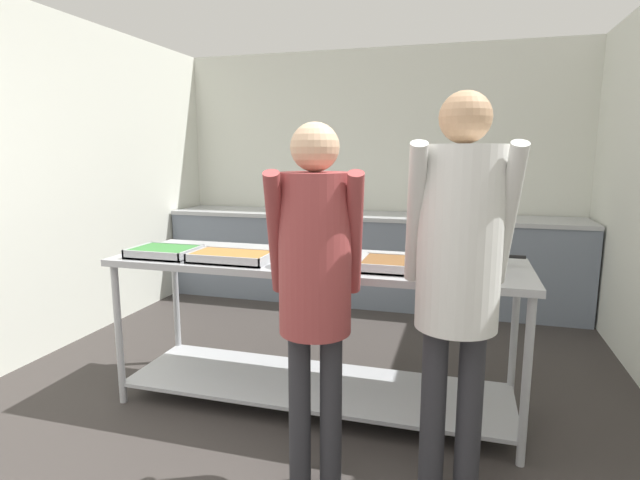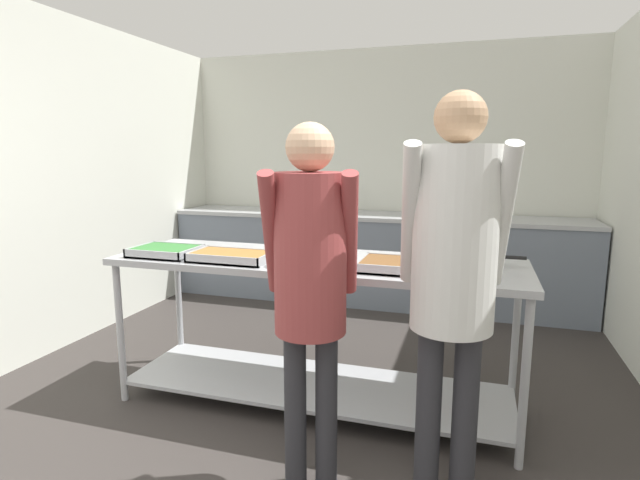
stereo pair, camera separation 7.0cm
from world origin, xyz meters
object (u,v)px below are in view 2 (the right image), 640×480
guest_serving_left (310,269)px  guest_serving_right (454,260)px  plate_stack (335,259)px  water_bottle (334,200)px  broccoli_bowl (287,260)px  sauce_pan (477,259)px  serving_tray_vegetables (166,251)px  serving_tray_greens (231,257)px  serving_tray_roast (396,265)px

guest_serving_left → guest_serving_right: (0.61, 0.07, 0.07)m
plate_stack → water_bottle: water_bottle is taller
broccoli_bowl → sauce_pan: 1.08m
sauce_pan → guest_serving_left: bearing=-128.5°
plate_stack → sauce_pan: bearing=16.5°
serving_tray_vegetables → guest_serving_right: (1.76, -0.53, 0.17)m
guest_serving_left → plate_stack: bearing=96.1°
serving_tray_greens → sauce_pan: bearing=12.6°
broccoli_bowl → guest_serving_right: bearing=-26.7°
sauce_pan → broccoli_bowl: bearing=-161.0°
sauce_pan → guest_serving_left: guest_serving_left is taller
serving_tray_roast → broccoli_bowl: bearing=-170.5°
water_bottle → plate_stack: bearing=-73.9°
guest_serving_left → guest_serving_right: size_ratio=0.94×
serving_tray_greens → plate_stack: (0.62, 0.08, 0.01)m
plate_stack → guest_serving_right: guest_serving_right is taller
broccoli_bowl → serving_tray_roast: bearing=9.5°
serving_tray_greens → serving_tray_roast: (0.96, 0.06, 0.00)m
guest_serving_right → water_bottle: (-1.37, 3.01, -0.06)m
serving_tray_greens → sauce_pan: size_ratio=1.22×
serving_tray_greens → broccoli_bowl: (0.37, -0.04, 0.01)m
serving_tray_vegetables → serving_tray_roast: 1.43m
serving_tray_vegetables → broccoli_bowl: bearing=-4.3°
guest_serving_right → plate_stack: bearing=139.0°
guest_serving_right → water_bottle: bearing=114.5°
serving_tray_vegetables → serving_tray_greens: (0.47, -0.02, 0.00)m
broccoli_bowl → guest_serving_left: (0.32, -0.53, 0.09)m
broccoli_bowl → sauce_pan: bearing=19.0°
sauce_pan → guest_serving_right: bearing=-96.8°
guest_serving_right → serving_tray_vegetables: bearing=163.3°
broccoli_bowl → guest_serving_left: guest_serving_left is taller
serving_tray_roast → sauce_pan: (0.42, 0.25, 0.01)m
plate_stack → serving_tray_roast: plate_stack is taller
serving_tray_greens → broccoli_bowl: 0.37m
sauce_pan → serving_tray_roast: bearing=-149.3°
plate_stack → guest_serving_right: size_ratio=0.14×
serving_tray_greens → guest_serving_left: size_ratio=0.28×
sauce_pan → guest_serving_right: guest_serving_right is taller
serving_tray_roast → serving_tray_vegetables: bearing=-178.5°
guest_serving_left → broccoli_bowl: bearing=121.0°
serving_tray_vegetables → plate_stack: plate_stack is taller
serving_tray_greens → sauce_pan: (1.39, 0.31, 0.01)m
broccoli_bowl → sauce_pan: size_ratio=0.48×
broccoli_bowl → water_bottle: bearing=100.0°
serving_tray_vegetables → guest_serving_left: size_ratio=0.23×
serving_tray_vegetables → guest_serving_left: (1.15, -0.59, 0.10)m
serving_tray_greens → guest_serving_left: 0.90m
sauce_pan → water_bottle: (-1.47, 2.19, 0.09)m
serving_tray_greens → guest_serving_right: bearing=-21.5°
plate_stack → serving_tray_roast: bearing=-3.6°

